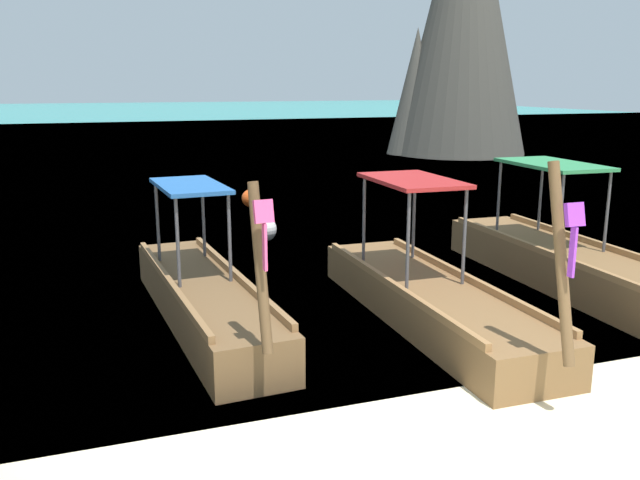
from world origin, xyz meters
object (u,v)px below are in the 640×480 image
(longtail_boat_pink_ribbon, at_px, (204,298))
(longtail_boat_yellow_ribbon, at_px, (573,266))
(mooring_buoy_far, at_px, (251,198))
(longtail_boat_violet_ribbon, at_px, (430,298))
(karst_rock, at_px, (461,10))
(mooring_buoy_near, at_px, (264,229))

(longtail_boat_pink_ribbon, distance_m, longtail_boat_yellow_ribbon, 6.24)
(longtail_boat_pink_ribbon, distance_m, mooring_buoy_far, 9.35)
(longtail_boat_violet_ribbon, relative_size, karst_rock, 0.41)
(longtail_boat_violet_ribbon, height_order, mooring_buoy_far, longtail_boat_violet_ribbon)
(longtail_boat_pink_ribbon, xyz_separation_m, mooring_buoy_far, (2.88, 8.89, -0.11))
(mooring_buoy_near, bearing_deg, karst_rock, 47.85)
(mooring_buoy_near, bearing_deg, longtail_boat_yellow_ribbon, -51.40)
(longtail_boat_yellow_ribbon, bearing_deg, longtail_boat_violet_ribbon, -167.99)
(longtail_boat_violet_ribbon, distance_m, mooring_buoy_far, 9.96)
(mooring_buoy_near, height_order, mooring_buoy_far, mooring_buoy_near)
(longtail_boat_violet_ribbon, height_order, mooring_buoy_near, longtail_boat_violet_ribbon)
(mooring_buoy_far, bearing_deg, longtail_boat_violet_ribbon, -88.64)
(longtail_boat_violet_ribbon, bearing_deg, longtail_boat_pink_ribbon, 161.18)
(longtail_boat_yellow_ribbon, bearing_deg, longtail_boat_pink_ribbon, 176.32)
(longtail_boat_yellow_ribbon, relative_size, mooring_buoy_near, 11.97)
(longtail_boat_pink_ribbon, xyz_separation_m, mooring_buoy_near, (2.16, 4.70, -0.10))
(longtail_boat_pink_ribbon, relative_size, longtail_boat_violet_ribbon, 0.96)
(mooring_buoy_near, bearing_deg, mooring_buoy_far, 80.19)
(longtail_boat_violet_ribbon, height_order, longtail_boat_yellow_ribbon, longtail_boat_yellow_ribbon)
(longtail_boat_pink_ribbon, xyz_separation_m, longtail_boat_yellow_ribbon, (6.23, -0.40, 0.01))
(longtail_boat_violet_ribbon, distance_m, mooring_buoy_near, 5.84)
(longtail_boat_violet_ribbon, relative_size, mooring_buoy_near, 10.61)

